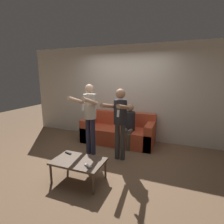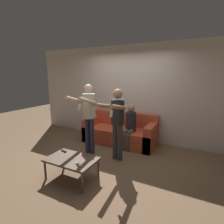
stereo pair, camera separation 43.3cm
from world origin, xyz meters
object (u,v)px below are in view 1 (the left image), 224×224
Objects in this scene: remote_far at (68,153)px; coffee_table at (78,162)px; person_standing_left at (89,112)px; person_seated at (129,124)px; remote_near at (88,166)px; couch at (118,132)px; person_standing_right at (120,117)px.

coffee_table is at bearing -26.98° from remote_far.
person_standing_left is 1.46× the size of person_seated.
remote_far is (-0.60, 0.30, 0.00)m from remote_near.
person_seated is 7.51× the size of remote_near.
person_seated is (0.73, 0.80, -0.42)m from person_standing_left.
person_standing_left reaches higher than remote_far.
couch is 1.18× the size of person_standing_left.
person_standing_left is at bearing 88.90° from remote_far.
couch is at bearing 110.53° from person_standing_right.
couch is 1.24× the size of person_standing_right.
person_seated is at bearing -27.90° from couch.
remote_near is (0.21, -2.14, 0.12)m from couch.
person_standing_right reaches higher than couch.
person_standing_left is 1.07m from remote_far.
remote_near is (0.27, -0.13, 0.05)m from coffee_table.
couch reaches higher than remote_near.
couch is at bearing 78.16° from remote_far.
person_seated reaches higher than remote_near.
person_standing_right is at bearing 67.45° from coffee_table.
person_standing_left is at bearing 116.70° from remote_near.
couch is 2.01m from coffee_table.
remote_near is at bearing -97.89° from person_standing_right.
remote_near reaches higher than coffee_table.
couch is at bearing 69.41° from person_standing_left.
person_seated reaches higher than couch.
coffee_table is at bearing -72.90° from person_standing_left.
person_standing_left is at bearing 107.10° from coffee_table.
remote_far is at bearing -91.10° from person_standing_left.
person_standing_right reaches higher than remote_far.
remote_near is (0.58, -1.16, -0.63)m from person_standing_left.
couch is 12.85× the size of remote_far.
remote_far is (-0.33, 0.17, 0.05)m from coffee_table.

